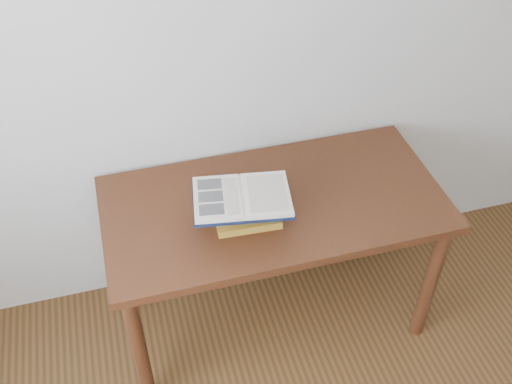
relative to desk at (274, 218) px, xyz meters
name	(u,v)px	position (x,y,z in m)	size (l,w,h in m)	color
desk	(274,218)	(0.00, 0.00, 0.00)	(1.39, 0.69, 0.74)	#481F12
book_stack	(243,207)	(-0.15, -0.06, 0.16)	(0.27, 0.21, 0.12)	#A47A25
open_book	(242,197)	(-0.16, -0.09, 0.24)	(0.41, 0.31, 0.03)	black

